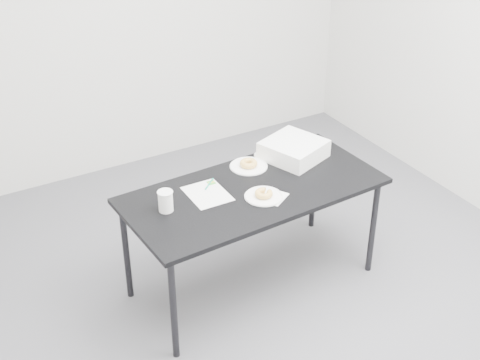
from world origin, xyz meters
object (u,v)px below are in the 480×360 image
table (253,196)px  donut_far (249,163)px  scorecard (207,194)px  pen (209,184)px  donut_near (264,193)px  plate_far (249,166)px  coffee_cup (166,201)px  plate_near (264,196)px  bakery_box (294,150)px

table → donut_far: (0.10, 0.23, 0.08)m
table → donut_far: 0.27m
scorecard → pen: pen is taller
scorecard → donut_near: size_ratio=2.67×
scorecard → plate_far: size_ratio=1.19×
scorecard → coffee_cup: size_ratio=2.25×
plate_near → bakery_box: 0.51m
coffee_cup → donut_near: bearing=-15.7°
pen → plate_near: bearing=-95.8°
pen → donut_near: 0.34m
table → donut_near: bearing=-92.3°
plate_near → donut_far: (0.10, 0.34, 0.02)m
plate_near → bakery_box: (0.40, 0.31, 0.05)m
plate_far → coffee_cup: bearing=-163.1°
plate_near → pen: bearing=126.7°
pen → plate_near: (0.20, -0.27, -0.00)m
table → bakery_box: bearing=23.0°
pen → plate_far: bearing=-29.7°
pen → donut_far: size_ratio=1.17×
table → plate_near: 0.12m
scorecard → pen: size_ratio=2.15×
donut_near → plate_far: donut_near is taller
donut_near → plate_far: (0.10, 0.34, -0.02)m
table → coffee_cup: 0.54m
table → bakery_box: 0.46m
donut_near → bakery_box: (0.40, 0.31, 0.03)m
plate_near → donut_near: bearing=0.0°
donut_near → coffee_cup: 0.55m
scorecard → coffee_cup: coffee_cup is taller
donut_near → donut_far: same height
scorecard → bakery_box: bearing=10.5°
plate_far → donut_far: bearing=0.0°
coffee_cup → donut_far: bearing=16.9°
scorecard → bakery_box: bakery_box is taller
donut_near → scorecard: bearing=143.8°
table → donut_near: 0.13m
donut_near → donut_far: size_ratio=0.95×
table → donut_far: donut_far is taller
pen → donut_far: (0.30, 0.07, 0.02)m
plate_far → donut_near: bearing=-106.7°
plate_near → coffee_cup: coffee_cup is taller
plate_near → coffee_cup: 0.55m
pen → donut_near: donut_near is taller
donut_near → coffee_cup: bearing=164.3°
pen → donut_near: size_ratio=1.24×
coffee_cup → bakery_box: bearing=9.5°
scorecard → donut_near: 0.32m
plate_far → coffee_cup: coffee_cup is taller
plate_far → donut_far: 0.02m
table → donut_near: (0.00, -0.11, 0.08)m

